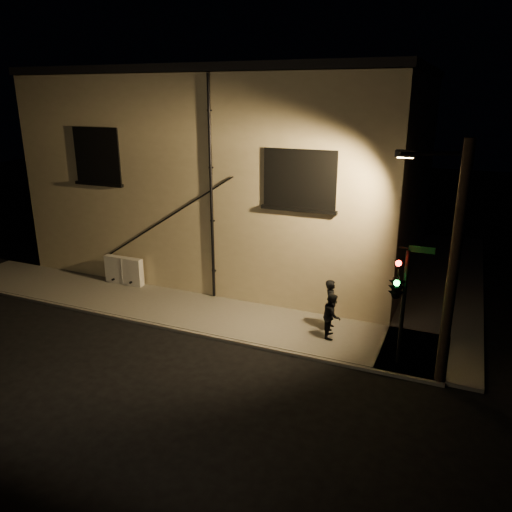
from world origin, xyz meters
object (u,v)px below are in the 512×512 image
at_px(pedestrian_a, 331,305).
at_px(pedestrian_b, 332,315).
at_px(utility_cabinet, 124,270).
at_px(streetlamp_pole, 450,260).
at_px(traffic_signal, 397,285).

height_order(pedestrian_a, pedestrian_b, pedestrian_a).
height_order(utility_cabinet, streetlamp_pole, streetlamp_pole).
relative_size(pedestrian_a, streetlamp_pole, 0.26).
height_order(pedestrian_b, streetlamp_pole, streetlamp_pole).
distance_m(pedestrian_a, traffic_signal, 3.16).
bearing_deg(utility_cabinet, pedestrian_a, -4.37).
distance_m(utility_cabinet, streetlamp_pole, 13.23).
bearing_deg(pedestrian_a, pedestrian_b, -165.52).
bearing_deg(utility_cabinet, traffic_signal, -11.05).
xyz_separation_m(pedestrian_a, pedestrian_b, (0.20, -0.57, -0.12)).
height_order(traffic_signal, streetlamp_pole, streetlamp_pole).
height_order(pedestrian_a, streetlamp_pole, streetlamp_pole).
bearing_deg(traffic_signal, utility_cabinet, 168.95).
xyz_separation_m(pedestrian_b, streetlamp_pole, (3.37, -1.25, 2.75)).
height_order(utility_cabinet, pedestrian_b, pedestrian_b).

